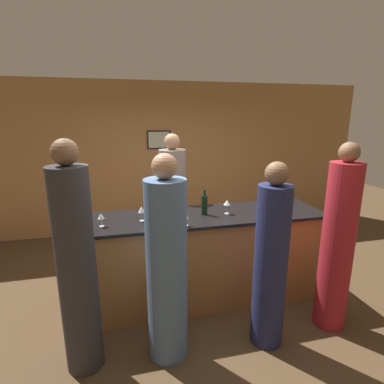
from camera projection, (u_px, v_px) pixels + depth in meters
ground_plane at (199, 297)px, 3.70m from camera, size 14.00×14.00×0.00m
back_wall at (166, 158)px, 5.72m from camera, size 8.00×0.08×2.80m
bar_counter at (200, 258)px, 3.56m from camera, size 2.91×0.78×1.08m
bartender at (173, 209)px, 4.18m from camera, size 0.36×0.36×1.96m
guest_0 at (337, 245)px, 3.02m from camera, size 0.32×0.32×1.94m
guest_1 at (77, 268)px, 2.48m from camera, size 0.32×0.32×2.02m
guest_2 at (167, 268)px, 2.63m from camera, size 0.36×0.36×1.89m
guest_3 at (271, 263)px, 2.79m from camera, size 0.31×0.31×1.80m
wine_bottle_0 at (204, 205)px, 3.42m from camera, size 0.07×0.07×0.29m
wine_glass_0 at (261, 202)px, 3.53m from camera, size 0.08×0.08×0.15m
wine_glass_1 at (267, 204)px, 3.40m from camera, size 0.08×0.08×0.17m
wine_glass_2 at (142, 210)px, 3.20m from camera, size 0.08×0.08×0.16m
wine_glass_3 at (101, 217)px, 3.04m from camera, size 0.07×0.07×0.14m
wine_glass_4 at (268, 199)px, 3.59m from camera, size 0.08×0.08×0.17m
wine_glass_5 at (186, 216)px, 3.06m from camera, size 0.06×0.06×0.15m
wine_glass_6 at (227, 203)px, 3.44m from camera, size 0.08×0.08×0.16m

